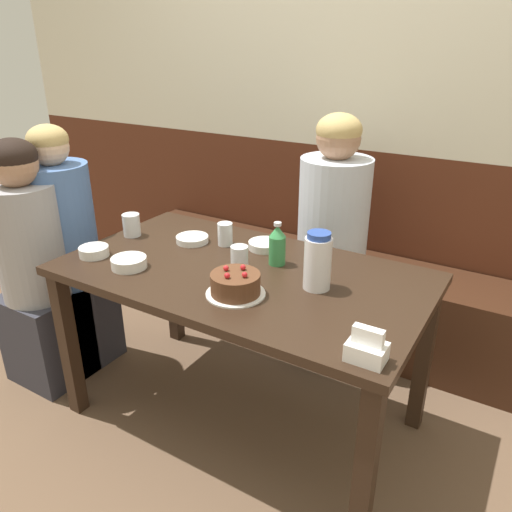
{
  "coord_description": "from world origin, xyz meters",
  "views": [
    {
      "loc": [
        0.96,
        -1.48,
        1.56
      ],
      "look_at": [
        0.04,
        0.05,
        0.77
      ],
      "focal_mm": 35.0,
      "sensor_mm": 36.0,
      "label": 1
    }
  ],
  "objects": [
    {
      "name": "soju_bottle",
      "position": [
        0.09,
        0.12,
        0.81
      ],
      "size": [
        0.07,
        0.07,
        0.18
      ],
      "color": "#388E4C",
      "rests_on": "dining_table"
    },
    {
      "name": "person_grey_tee",
      "position": [
        -0.98,
        -0.06,
        0.56
      ],
      "size": [
        0.34,
        0.31,
        1.21
      ],
      "color": "#33333D",
      "rests_on": "ground_plane"
    },
    {
      "name": "napkin_holder",
      "position": [
        0.62,
        -0.32,
        0.76
      ],
      "size": [
        0.11,
        0.08,
        0.11
      ],
      "color": "white",
      "rests_on": "dining_table"
    },
    {
      "name": "glass_tumbler_short",
      "position": [
        -0.2,
        0.18,
        0.77
      ],
      "size": [
        0.07,
        0.07,
        0.1
      ],
      "color": "silver",
      "rests_on": "dining_table"
    },
    {
      "name": "bowl_rice_small",
      "position": [
        -0.34,
        0.13,
        0.74
      ],
      "size": [
        0.14,
        0.14,
        0.03
      ],
      "color": "white",
      "rests_on": "dining_table"
    },
    {
      "name": "glass_water_tall",
      "position": [
        -0.01,
        0.01,
        0.77
      ],
      "size": [
        0.07,
        0.07,
        0.09
      ],
      "color": "silver",
      "rests_on": "dining_table"
    },
    {
      "name": "person_teal_shirt",
      "position": [
        0.1,
        0.66,
        0.61
      ],
      "size": [
        0.34,
        0.34,
        1.25
      ],
      "rotation": [
        0.0,
        0.0,
        -1.57
      ],
      "color": "#33333D",
      "rests_on": "ground_plane"
    },
    {
      "name": "back_wall",
      "position": [
        0.0,
        1.05,
        1.25
      ],
      "size": [
        4.8,
        0.04,
        2.5
      ],
      "color": "#4C2314",
      "rests_on": "ground_plane"
    },
    {
      "name": "glass_shot_small",
      "position": [
        -0.63,
        0.05,
        0.77
      ],
      "size": [
        0.08,
        0.08,
        0.1
      ],
      "color": "silver",
      "rests_on": "dining_table"
    },
    {
      "name": "person_pale_blue_shirt",
      "position": [
        -0.98,
        -0.24,
        0.56
      ],
      "size": [
        0.34,
        0.3,
        1.18
      ],
      "color": "#33333D",
      "rests_on": "ground_plane"
    },
    {
      "name": "dining_table",
      "position": [
        0.0,
        0.0,
        0.63
      ],
      "size": [
        1.43,
        0.8,
        0.72
      ],
      "color": "black",
      "rests_on": "ground_plane"
    },
    {
      "name": "birthday_cake",
      "position": [
        0.09,
        -0.18,
        0.76
      ],
      "size": [
        0.21,
        0.21,
        0.1
      ],
      "color": "white",
      "rests_on": "dining_table"
    },
    {
      "name": "bowl_sauce_shallow",
      "position": [
        -0.39,
        -0.21,
        0.74
      ],
      "size": [
        0.14,
        0.14,
        0.04
      ],
      "color": "white",
      "rests_on": "dining_table"
    },
    {
      "name": "bench_seat",
      "position": [
        0.0,
        0.83,
        0.24
      ],
      "size": [
        2.4,
        0.38,
        0.48
      ],
      "color": "#381E11",
      "rests_on": "ground_plane"
    },
    {
      "name": "ground_plane",
      "position": [
        0.0,
        0.0,
        0.0
      ],
      "size": [
        12.0,
        12.0,
        0.0
      ],
      "primitive_type": "plane",
      "color": "brown"
    },
    {
      "name": "bowl_side_dish",
      "position": [
        -0.6,
        -0.2,
        0.74
      ],
      "size": [
        0.12,
        0.12,
        0.04
      ],
      "color": "white",
      "rests_on": "dining_table"
    },
    {
      "name": "water_pitcher",
      "position": [
        0.31,
        0.02,
        0.83
      ],
      "size": [
        0.1,
        0.1,
        0.21
      ],
      "color": "white",
      "rests_on": "dining_table"
    },
    {
      "name": "bowl_soup_white",
      "position": [
        -0.03,
        0.24,
        0.74
      ],
      "size": [
        0.14,
        0.14,
        0.03
      ],
      "color": "white",
      "rests_on": "dining_table"
    }
  ]
}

